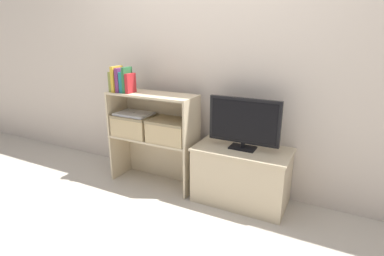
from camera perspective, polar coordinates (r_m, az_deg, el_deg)
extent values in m
plane|color=#BCB2A3|center=(2.83, -1.54, -13.42)|extent=(16.00, 16.00, 0.00)
cube|color=beige|center=(2.86, 2.87, 12.37)|extent=(10.00, 0.05, 2.40)
cube|color=#CCB793|center=(2.73, 9.33, -9.07)|extent=(0.80, 0.43, 0.49)
cube|color=#CCB793|center=(2.62, 9.60, -4.08)|extent=(0.82, 0.45, 0.02)
cube|color=black|center=(2.62, 9.61, -3.73)|extent=(0.22, 0.14, 0.01)
cylinder|color=black|center=(2.61, 9.64, -3.16)|extent=(0.04, 0.04, 0.04)
cube|color=black|center=(2.54, 9.88, 1.36)|extent=(0.61, 0.04, 0.39)
cube|color=black|center=(2.52, 9.75, 1.25)|extent=(0.56, 0.00, 0.34)
cube|color=#CCB793|center=(3.29, -13.39, -4.63)|extent=(0.02, 0.32, 0.49)
cube|color=#CCB793|center=(2.84, 0.02, -7.73)|extent=(0.02, 0.32, 0.49)
cube|color=#CCB793|center=(3.16, -5.65, -5.16)|extent=(0.84, 0.02, 0.49)
cube|color=#CCB793|center=(2.96, -7.36, -1.96)|extent=(0.84, 0.32, 0.02)
cube|color=#CCB793|center=(3.15, -13.96, 3.17)|extent=(0.02, 0.32, 0.43)
cube|color=#CCB793|center=(2.68, 0.02, 1.23)|extent=(0.02, 0.32, 0.43)
cube|color=#CCB793|center=(3.01, -5.91, 2.95)|extent=(0.84, 0.02, 0.43)
cube|color=#CCB793|center=(2.85, -7.70, 6.32)|extent=(0.84, 0.32, 0.02)
cube|color=olive|center=(3.03, -14.62, 8.59)|extent=(0.03, 0.13, 0.19)
cube|color=gold|center=(3.00, -14.10, 9.05)|extent=(0.03, 0.15, 0.24)
cube|color=#6B2D66|center=(2.97, -13.46, 8.88)|extent=(0.04, 0.13, 0.23)
cube|color=#1E7075|center=(2.94, -12.77, 8.53)|extent=(0.04, 0.12, 0.19)
cube|color=#286638|center=(2.92, -12.25, 8.94)|extent=(0.03, 0.13, 0.24)
cube|color=#B22328|center=(2.90, -11.64, 8.35)|extent=(0.03, 0.13, 0.18)
cube|color=tan|center=(3.03, -10.86, 0.61)|extent=(0.39, 0.28, 0.21)
cube|color=#917E5B|center=(3.01, -10.96, 2.28)|extent=(0.40, 0.29, 0.02)
cube|color=tan|center=(2.80, -4.10, -0.51)|extent=(0.39, 0.28, 0.21)
cube|color=#917E5B|center=(2.77, -4.14, 1.30)|extent=(0.40, 0.29, 0.02)
cube|color=#BCBCC1|center=(3.00, -10.99, 2.69)|extent=(0.35, 0.25, 0.02)
cylinder|color=#99999E|center=(3.00, -11.00, 2.90)|extent=(0.02, 0.02, 0.00)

